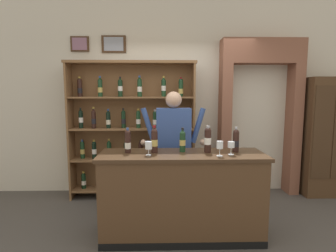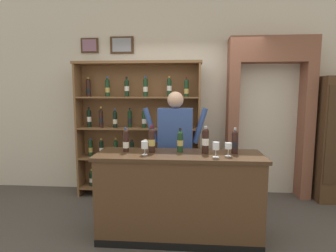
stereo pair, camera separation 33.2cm
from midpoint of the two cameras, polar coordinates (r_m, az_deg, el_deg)
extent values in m
cube|color=#47423D|center=(3.38, -0.85, -22.73)|extent=(14.00, 14.00, 0.02)
cube|color=beige|center=(4.53, -1.09, 8.17)|extent=(12.00, 0.16, 3.51)
cube|color=#422B19|center=(4.74, -20.42, 16.20)|extent=(0.29, 0.02, 0.24)
cube|color=#865C72|center=(4.72, -20.48, 16.22)|extent=(0.23, 0.01, 0.19)
cube|color=#422B19|center=(4.60, -13.70, 16.73)|extent=(0.39, 0.02, 0.27)
cube|color=gray|center=(4.58, -13.74, 16.76)|extent=(0.31, 0.01, 0.22)
cube|color=brown|center=(4.48, -22.18, -1.06)|extent=(0.03, 0.31, 2.15)
cube|color=brown|center=(4.20, 3.14, -1.06)|extent=(0.03, 0.31, 2.15)
cube|color=brown|center=(4.38, -9.64, -0.81)|extent=(1.95, 0.02, 2.15)
cube|color=brown|center=(4.47, -9.67, -13.13)|extent=(1.89, 0.30, 0.03)
cylinder|color=black|center=(4.61, -19.66, -11.30)|extent=(0.07, 0.07, 0.21)
sphere|color=black|center=(4.57, -19.72, -9.98)|extent=(0.07, 0.07, 0.07)
cylinder|color=black|center=(4.57, -19.74, -9.64)|extent=(0.03, 0.03, 0.07)
cylinder|color=#B79338|center=(4.56, -19.75, -9.34)|extent=(0.04, 0.04, 0.03)
cylinder|color=silver|center=(4.61, -19.66, -11.41)|extent=(0.07, 0.07, 0.07)
cylinder|color=#19381E|center=(4.54, -16.33, -11.34)|extent=(0.07, 0.07, 0.23)
sphere|color=#19381E|center=(4.50, -16.38, -9.90)|extent=(0.07, 0.07, 0.07)
cylinder|color=#19381E|center=(4.49, -16.39, -9.55)|extent=(0.03, 0.03, 0.07)
cylinder|color=#99999E|center=(4.49, -16.40, -9.25)|extent=(0.03, 0.03, 0.03)
cylinder|color=silver|center=(4.54, -16.32, -11.49)|extent=(0.07, 0.07, 0.07)
cylinder|color=#19381E|center=(4.48, -12.74, -11.60)|extent=(0.07, 0.07, 0.20)
sphere|color=#19381E|center=(4.45, -12.78, -10.29)|extent=(0.07, 0.07, 0.07)
cylinder|color=#19381E|center=(4.44, -12.79, -9.97)|extent=(0.03, 0.03, 0.06)
cylinder|color=navy|center=(4.43, -12.80, -9.71)|extent=(0.03, 0.03, 0.03)
cylinder|color=tan|center=(4.48, -12.75, -11.54)|extent=(0.07, 0.07, 0.07)
cylinder|color=#19381E|center=(4.42, -10.10, -11.77)|extent=(0.07, 0.07, 0.21)
sphere|color=#19381E|center=(4.39, -10.13, -10.41)|extent=(0.07, 0.07, 0.07)
cylinder|color=#19381E|center=(4.38, -10.14, -10.10)|extent=(0.03, 0.03, 0.06)
cylinder|color=black|center=(4.37, -10.15, -9.83)|extent=(0.03, 0.03, 0.03)
cylinder|color=beige|center=(4.43, -10.09, -12.12)|extent=(0.07, 0.07, 0.07)
cylinder|color=black|center=(4.42, -6.17, -11.60)|extent=(0.07, 0.07, 0.22)
sphere|color=black|center=(4.39, -6.19, -10.16)|extent=(0.07, 0.07, 0.07)
cylinder|color=black|center=(4.38, -6.20, -9.83)|extent=(0.03, 0.03, 0.06)
cylinder|color=maroon|center=(4.37, -6.20, -9.55)|extent=(0.03, 0.03, 0.03)
cylinder|color=beige|center=(4.43, -6.17, -11.76)|extent=(0.07, 0.07, 0.07)
cylinder|color=black|center=(4.40, -2.76, -11.76)|extent=(0.07, 0.07, 0.21)
sphere|color=black|center=(4.36, -2.77, -10.39)|extent=(0.07, 0.07, 0.07)
cylinder|color=black|center=(4.36, -2.77, -10.08)|extent=(0.03, 0.03, 0.06)
cylinder|color=maroon|center=(4.35, -2.77, -9.81)|extent=(0.04, 0.04, 0.03)
cylinder|color=tan|center=(4.40, -2.76, -11.77)|extent=(0.07, 0.07, 0.07)
cylinder|color=black|center=(4.38, 1.11, -11.79)|extent=(0.07, 0.07, 0.21)
sphere|color=black|center=(4.34, 1.11, -10.38)|extent=(0.07, 0.07, 0.07)
cylinder|color=black|center=(4.34, 1.11, -9.97)|extent=(0.03, 0.03, 0.08)
cylinder|color=maroon|center=(4.33, 1.11, -9.62)|extent=(0.03, 0.03, 0.03)
cylinder|color=silver|center=(4.38, 1.11, -11.84)|extent=(0.07, 0.07, 0.07)
cube|color=brown|center=(4.32, -9.80, -7.03)|extent=(1.89, 0.30, 0.02)
cylinder|color=#19381E|center=(4.50, -19.92, -5.08)|extent=(0.07, 0.07, 0.24)
sphere|color=#19381E|center=(4.47, -19.99, -3.51)|extent=(0.07, 0.07, 0.07)
cylinder|color=#19381E|center=(4.47, -20.01, -3.21)|extent=(0.03, 0.03, 0.06)
cylinder|color=navy|center=(4.47, -20.02, -2.96)|extent=(0.03, 0.03, 0.03)
cylinder|color=tan|center=(4.50, -19.92, -5.18)|extent=(0.07, 0.07, 0.08)
cylinder|color=black|center=(4.40, -17.67, -5.24)|extent=(0.07, 0.07, 0.24)
sphere|color=black|center=(4.38, -17.73, -3.63)|extent=(0.07, 0.07, 0.07)
cylinder|color=black|center=(4.37, -17.74, -3.29)|extent=(0.03, 0.03, 0.06)
cylinder|color=#B79338|center=(4.37, -17.75, -3.02)|extent=(0.03, 0.03, 0.03)
cylinder|color=silver|center=(4.40, -17.67, -5.25)|extent=(0.07, 0.07, 0.08)
cylinder|color=#19381E|center=(4.38, -14.68, -5.26)|extent=(0.07, 0.07, 0.23)
sphere|color=#19381E|center=(4.35, -14.73, -3.68)|extent=(0.07, 0.07, 0.07)
cylinder|color=#19381E|center=(4.35, -14.74, -3.24)|extent=(0.03, 0.03, 0.08)
cylinder|color=#B79338|center=(4.34, -14.76, -2.87)|extent=(0.03, 0.03, 0.03)
cylinder|color=tan|center=(4.38, -14.68, -5.37)|extent=(0.07, 0.07, 0.07)
cylinder|color=black|center=(4.30, -11.21, -5.42)|extent=(0.07, 0.07, 0.23)
sphere|color=black|center=(4.28, -11.25, -3.85)|extent=(0.07, 0.07, 0.07)
cylinder|color=black|center=(4.27, -11.26, -3.53)|extent=(0.03, 0.03, 0.06)
cylinder|color=black|center=(4.27, -11.26, -3.26)|extent=(0.04, 0.04, 0.03)
cylinder|color=silver|center=(4.31, -11.20, -5.80)|extent=(0.07, 0.07, 0.07)
cylinder|color=black|center=(4.30, -8.11, -5.34)|extent=(0.07, 0.07, 0.23)
sphere|color=black|center=(4.28, -8.13, -3.77)|extent=(0.07, 0.07, 0.07)
cylinder|color=black|center=(4.27, -8.14, -3.47)|extent=(0.03, 0.03, 0.06)
cylinder|color=black|center=(4.27, -8.14, -3.23)|extent=(0.03, 0.03, 0.03)
cylinder|color=black|center=(4.30, -8.11, -5.36)|extent=(0.07, 0.07, 0.07)
cylinder|color=black|center=(4.29, -4.83, -5.26)|extent=(0.07, 0.07, 0.24)
sphere|color=black|center=(4.26, -4.84, -3.60)|extent=(0.07, 0.07, 0.07)
cylinder|color=black|center=(4.26, -4.85, -3.26)|extent=(0.03, 0.03, 0.06)
cylinder|color=#B79338|center=(4.25, -4.85, -2.97)|extent=(0.04, 0.04, 0.03)
cylinder|color=silver|center=(4.28, -4.83, -5.17)|extent=(0.07, 0.07, 0.08)
cylinder|color=black|center=(4.22, -1.83, -5.42)|extent=(0.07, 0.07, 0.24)
sphere|color=black|center=(4.20, -1.83, -3.74)|extent=(0.07, 0.07, 0.07)
cylinder|color=black|center=(4.19, -1.84, -3.42)|extent=(0.03, 0.03, 0.06)
cylinder|color=#99999E|center=(4.19, -1.84, -3.15)|extent=(0.03, 0.03, 0.03)
cylinder|color=black|center=(4.22, -1.83, -5.30)|extent=(0.07, 0.07, 0.08)
cylinder|color=black|center=(4.23, 1.22, -5.47)|extent=(0.07, 0.07, 0.23)
sphere|color=black|center=(4.20, 1.23, -3.85)|extent=(0.07, 0.07, 0.07)
cylinder|color=black|center=(4.20, 1.23, -3.42)|extent=(0.03, 0.03, 0.08)
cylinder|color=black|center=(4.19, 1.23, -3.04)|extent=(0.03, 0.03, 0.03)
cylinder|color=beige|center=(4.23, 1.22, -5.58)|extent=(0.07, 0.07, 0.07)
cube|color=brown|center=(4.23, -9.94, -0.59)|extent=(1.89, 0.30, 0.02)
cylinder|color=black|center=(4.40, -20.27, 1.13)|extent=(0.07, 0.07, 0.24)
sphere|color=black|center=(4.39, -20.34, 2.79)|extent=(0.07, 0.07, 0.07)
cylinder|color=black|center=(4.39, -20.36, 3.20)|extent=(0.03, 0.03, 0.07)
cylinder|color=black|center=(4.38, -20.37, 3.55)|extent=(0.03, 0.03, 0.03)
cylinder|color=silver|center=(4.40, -20.27, 1.22)|extent=(0.07, 0.07, 0.08)
cylinder|color=black|center=(4.32, -17.79, 1.12)|extent=(0.07, 0.07, 0.24)
sphere|color=black|center=(4.31, -17.86, 2.80)|extent=(0.07, 0.07, 0.07)
cylinder|color=black|center=(4.30, -17.88, 3.29)|extent=(0.03, 0.03, 0.08)
cylinder|color=#B79338|center=(4.30, -17.89, 3.71)|extent=(0.03, 0.03, 0.03)
cylinder|color=black|center=(4.32, -17.79, 0.99)|extent=(0.07, 0.07, 0.08)
cylinder|color=black|center=(4.27, -14.88, 1.03)|extent=(0.07, 0.07, 0.23)
sphere|color=black|center=(4.26, -14.93, 2.62)|extent=(0.07, 0.07, 0.07)
cylinder|color=black|center=(4.25, -14.94, 3.02)|extent=(0.03, 0.03, 0.07)
cylinder|color=navy|center=(4.25, -14.95, 3.37)|extent=(0.03, 0.03, 0.03)
cylinder|color=beige|center=(4.27, -14.87, 0.81)|extent=(0.07, 0.07, 0.07)
cylinder|color=black|center=(4.26, -11.74, 1.18)|extent=(0.07, 0.07, 0.24)
sphere|color=black|center=(4.25, -11.78, 2.83)|extent=(0.07, 0.07, 0.07)
cylinder|color=black|center=(4.25, -11.79, 3.24)|extent=(0.03, 0.03, 0.07)
cylinder|color=black|center=(4.25, -11.80, 3.58)|extent=(0.03, 0.03, 0.03)
cylinder|color=black|center=(4.26, -11.74, 0.97)|extent=(0.07, 0.07, 0.08)
cylinder|color=#19381E|center=(4.20, -8.65, 1.16)|extent=(0.07, 0.07, 0.23)
sphere|color=#19381E|center=(4.19, -8.68, 2.82)|extent=(0.07, 0.07, 0.07)
cylinder|color=#19381E|center=(4.19, -8.69, 3.20)|extent=(0.03, 0.03, 0.07)
cylinder|color=#B79338|center=(4.19, -8.69, 3.51)|extent=(0.03, 0.03, 0.03)
cylinder|color=silver|center=(4.20, -8.65, 0.95)|extent=(0.07, 0.07, 0.07)
cylinder|color=black|center=(4.16, -5.09, 1.11)|extent=(0.07, 0.07, 0.23)
sphere|color=black|center=(4.15, -5.11, 2.77)|extent=(0.07, 0.07, 0.07)
cylinder|color=black|center=(4.15, -5.11, 3.08)|extent=(0.03, 0.03, 0.06)
cylinder|color=#99999E|center=(4.15, -5.12, 3.33)|extent=(0.03, 0.03, 0.03)
cylinder|color=silver|center=(4.16, -5.09, 0.86)|extent=(0.07, 0.07, 0.07)
cylinder|color=black|center=(4.20, -1.84, 1.28)|extent=(0.07, 0.07, 0.24)
sphere|color=black|center=(4.19, -1.85, 3.02)|extent=(0.07, 0.07, 0.07)
cylinder|color=black|center=(4.18, -1.85, 3.35)|extent=(0.03, 0.03, 0.06)
cylinder|color=#B79338|center=(4.18, -1.85, 3.62)|extent=(0.03, 0.03, 0.03)
cylinder|color=silver|center=(4.20, -1.84, 1.07)|extent=(0.07, 0.07, 0.08)
cylinder|color=black|center=(4.16, 0.91, 1.14)|extent=(0.07, 0.07, 0.23)
sphere|color=black|center=(4.15, 0.91, 2.77)|extent=(0.07, 0.07, 0.07)
cylinder|color=black|center=(4.15, 0.91, 3.27)|extent=(0.03, 0.03, 0.08)
cylinder|color=#99999E|center=(4.15, 0.91, 3.70)|extent=(0.03, 0.03, 0.03)
cylinder|color=silver|center=(4.16, 0.90, 0.77)|extent=(0.07, 0.07, 0.07)
cube|color=brown|center=(4.20, -10.08, 6.05)|extent=(1.89, 0.30, 0.02)
cylinder|color=black|center=(4.42, -20.49, 7.50)|extent=(0.07, 0.07, 0.24)
sphere|color=black|center=(4.42, -20.56, 9.15)|extent=(0.07, 0.07, 0.07)
cylinder|color=black|center=(4.42, -20.57, 9.47)|extent=(0.03, 0.03, 0.06)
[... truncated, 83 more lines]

